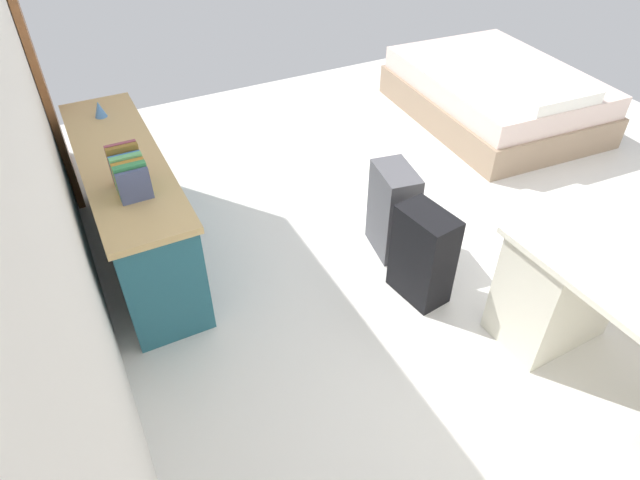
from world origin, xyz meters
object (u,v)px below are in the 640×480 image
Objects in this scene: credenza at (133,207)px; figurine_small at (99,109)px; suitcase_spare_grey at (393,211)px; desk at (637,343)px; bed at (495,95)px; suitcase_black at (423,255)px.

figurine_small is at bearing 0.15° from credenza.
figurine_small is at bearing 59.35° from suitcase_spare_grey.
desk is 0.81× the size of credenza.
credenza reaches higher than bed.
credenza is at bearing 40.62° from desk.
bed is (0.47, -3.47, -0.14)m from credenza.
figurine_small reaches higher than suitcase_black.
suitcase_spare_grey is 5.71× the size of figurine_small.
desk is 3.14m from bed.
suitcase_black reaches higher than bed.
bed is at bearing -82.27° from credenza.
suitcase_black is 0.46m from suitcase_spare_grey.
suitcase_black is 5.61× the size of figurine_small.
bed is at bearing -58.14° from suitcase_black.
desk is 1.19m from suitcase_black.
suitcase_spare_grey is (0.46, -0.08, 0.01)m from suitcase_black.
figurine_small is (2.85, 1.95, 0.43)m from desk.
desk reaches higher than suitcase_spare_grey.
figurine_small is at bearing 88.08° from bed.
credenza is 0.90× the size of bed.
suitcase_spare_grey reaches higher than bed.
suitcase_spare_grey is (-1.20, 1.93, 0.07)m from bed.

